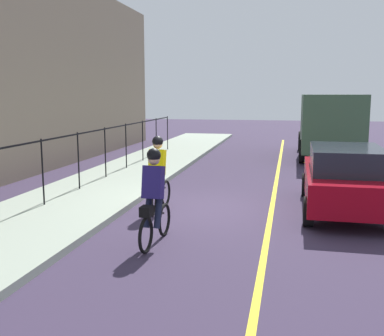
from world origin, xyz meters
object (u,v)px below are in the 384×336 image
(cyclist_lead, at_px, (158,174))
(cyclist_follow, at_px, (154,198))
(patrol_sedan, at_px, (345,178))
(box_truck_background, at_px, (329,123))

(cyclist_lead, relative_size, cyclist_follow, 1.00)
(cyclist_lead, distance_m, patrol_sedan, 4.46)
(patrol_sedan, distance_m, box_truck_background, 9.84)
(cyclist_follow, distance_m, patrol_sedan, 5.01)
(cyclist_lead, bearing_deg, box_truck_background, -20.94)
(cyclist_follow, bearing_deg, cyclist_lead, 17.40)
(cyclist_lead, height_order, box_truck_background, box_truck_background)
(cyclist_follow, distance_m, box_truck_background, 13.78)
(cyclist_follow, xyz_separation_m, patrol_sedan, (3.34, -3.73, -0.09))
(cyclist_follow, height_order, box_truck_background, box_truck_background)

